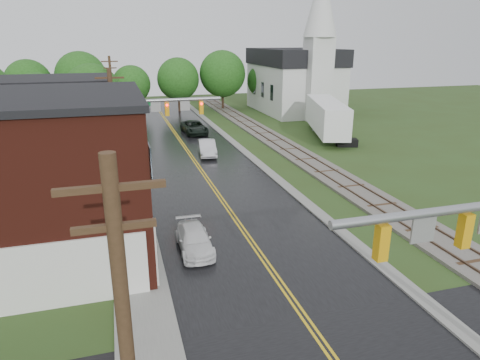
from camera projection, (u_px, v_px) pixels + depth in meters
name	position (u px, v px, depth m)	size (l,w,h in m)	color
main_road	(196.00, 163.00, 38.80)	(10.00, 90.00, 0.02)	black
curb_right	(238.00, 147.00, 44.79)	(0.80, 70.00, 0.12)	gray
sidewalk_left	(128.00, 187.00, 32.60)	(2.40, 50.00, 0.12)	gray
yellow_house	(57.00, 147.00, 31.23)	(8.00, 7.00, 6.40)	tan
darkred_building	(80.00, 135.00, 40.02)	(7.00, 6.00, 4.40)	#3F0F0C
church	(297.00, 74.00, 63.93)	(10.40, 18.40, 20.00)	silver
railroad	(279.00, 143.00, 45.98)	(3.20, 80.00, 0.30)	#59544C
traffic_signal_far	(158.00, 116.00, 33.59)	(7.34, 0.43, 7.20)	gray
utility_pole_b	(115.00, 135.00, 28.22)	(1.80, 0.28, 9.00)	#382616
utility_pole_c	(113.00, 95.00, 48.29)	(1.80, 0.28, 9.00)	#382616
tree_left_c	(40.00, 105.00, 42.74)	(6.00, 6.00, 7.65)	black
tree_left_e	(94.00, 93.00, 49.44)	(6.40, 6.40, 8.16)	black
suv_dark	(194.00, 128.00, 50.75)	(2.50, 5.43, 1.51)	black
sedan_silver	(207.00, 148.00, 41.32)	(1.55, 4.44, 1.46)	silver
pickup_white	(194.00, 240.00, 22.68)	(1.68, 4.14, 1.20)	white
semi_trailer	(327.00, 116.00, 48.71)	(6.49, 13.33, 4.07)	black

